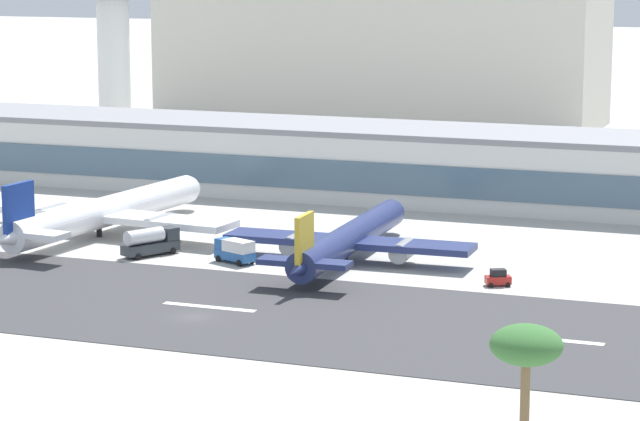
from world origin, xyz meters
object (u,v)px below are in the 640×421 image
(terminal_building, at_px, (350,160))
(palm_tree_3, at_px, (526,352))
(service_box_truck_0, at_px, (235,250))
(service_baggage_tug_1, at_px, (498,278))
(distant_hotel_block, at_px, (382,43))
(airliner_gold_tail_gate_1, at_px, (346,241))
(airliner_navy_tail_gate_0, at_px, (100,214))
(service_fuel_truck_2, at_px, (151,241))
(control_tower, at_px, (113,34))

(terminal_building, bearing_deg, palm_tree_3, -65.63)
(palm_tree_3, bearing_deg, terminal_building, 114.37)
(service_box_truck_0, xyz_separation_m, service_baggage_tug_1, (37.15, -0.81, -0.74))
(service_baggage_tug_1, height_order, palm_tree_3, palm_tree_3)
(service_baggage_tug_1, bearing_deg, distant_hotel_block, 85.42)
(distant_hotel_block, relative_size, airliner_gold_tail_gate_1, 2.31)
(airliner_navy_tail_gate_0, distance_m, service_box_truck_0, 28.23)
(distant_hotel_block, bearing_deg, service_box_truck_0, -78.74)
(service_baggage_tug_1, distance_m, service_fuel_truck_2, 50.19)
(distant_hotel_block, height_order, airliner_gold_tail_gate_1, distant_hotel_block)
(terminal_building, distance_m, palm_tree_3, 147.85)
(airliner_gold_tail_gate_1, xyz_separation_m, service_fuel_truck_2, (-27.39, -5.16, -1.09))
(airliner_gold_tail_gate_1, relative_size, service_baggage_tug_1, 13.07)
(control_tower, bearing_deg, airliner_navy_tail_gate_0, -62.54)
(service_baggage_tug_1, xyz_separation_m, service_fuel_truck_2, (-50.17, 0.95, 0.98))
(airliner_gold_tail_gate_1, distance_m, service_baggage_tug_1, 23.67)
(control_tower, height_order, distant_hotel_block, distant_hotel_block)
(service_box_truck_0, xyz_separation_m, service_fuel_truck_2, (-13.02, 0.14, 0.24))
(distant_hotel_block, bearing_deg, terminal_building, -74.70)
(control_tower, distance_m, distant_hotel_block, 73.73)
(distant_hotel_block, xyz_separation_m, palm_tree_3, (89.65, -239.53, -6.66))
(distant_hotel_block, distance_m, airliner_navy_tail_gate_0, 154.33)
(terminal_building, distance_m, service_fuel_truck_2, 58.75)
(distant_hotel_block, xyz_separation_m, service_baggage_tug_1, (69.61, -163.82, -19.15))
(service_box_truck_0, relative_size, palm_tree_3, 0.42)
(terminal_building, height_order, service_baggage_tug_1, terminal_building)
(control_tower, bearing_deg, distant_hotel_block, 54.83)
(terminal_building, distance_m, airliner_gold_tail_gate_1, 55.81)
(airliner_gold_tail_gate_1, height_order, palm_tree_3, palm_tree_3)
(airliner_navy_tail_gate_0, xyz_separation_m, palm_tree_3, (83.65, -86.22, 10.06))
(service_box_truck_0, height_order, service_baggage_tug_1, service_box_truck_0)
(terminal_building, xyz_separation_m, palm_tree_3, (60.93, -134.51, 7.29))
(airliner_navy_tail_gate_0, bearing_deg, terminal_building, -19.68)
(airliner_navy_tail_gate_0, xyz_separation_m, service_box_truck_0, (26.45, -9.71, -1.69))
(airliner_navy_tail_gate_0, height_order, airliner_gold_tail_gate_1, airliner_navy_tail_gate_0)
(control_tower, xyz_separation_m, service_box_truck_0, (74.85, -102.85, -22.81))
(terminal_building, bearing_deg, service_baggage_tug_1, -55.19)
(control_tower, bearing_deg, service_box_truck_0, -53.95)
(airliner_navy_tail_gate_0, bearing_deg, palm_tree_3, -130.35)
(service_baggage_tug_1, relative_size, service_fuel_truck_2, 0.41)
(airliner_navy_tail_gate_0, xyz_separation_m, service_fuel_truck_2, (13.44, -9.56, -1.45))
(service_fuel_truck_2, bearing_deg, terminal_building, 18.47)
(airliner_gold_tail_gate_1, xyz_separation_m, palm_tree_3, (42.81, -81.82, 10.42))
(control_tower, bearing_deg, service_fuel_truck_2, -58.95)
(terminal_building, relative_size, airliner_navy_tail_gate_0, 3.05)
(control_tower, relative_size, airliner_gold_tail_gate_1, 0.83)
(service_fuel_truck_2, xyz_separation_m, palm_tree_3, (70.21, -76.66, 11.50))
(airliner_navy_tail_gate_0, xyz_separation_m, airliner_gold_tail_gate_1, (40.83, -4.40, -0.36))
(control_tower, distance_m, palm_tree_3, 223.00)
(control_tower, distance_m, service_box_truck_0, 129.23)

